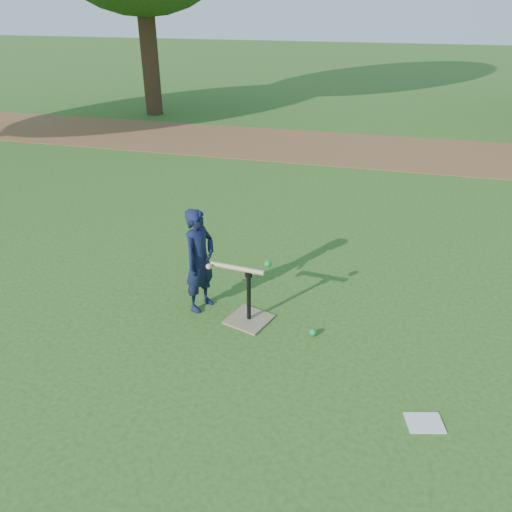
# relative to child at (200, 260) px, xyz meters

# --- Properties ---
(ground) EXTENTS (80.00, 80.00, 0.00)m
(ground) POSITION_rel_child_xyz_m (0.79, -0.22, -0.60)
(ground) COLOR #285116
(ground) RESTS_ON ground
(dirt_strip) EXTENTS (24.00, 3.00, 0.01)m
(dirt_strip) POSITION_rel_child_xyz_m (0.79, 7.28, -0.60)
(dirt_strip) COLOR brown
(dirt_strip) RESTS_ON ground
(child) EXTENTS (0.41, 0.51, 1.20)m
(child) POSITION_rel_child_xyz_m (0.00, 0.00, 0.00)
(child) COLOR black
(child) RESTS_ON ground
(wiffle_ball_ground) EXTENTS (0.08, 0.08, 0.08)m
(wiffle_ball_ground) POSITION_rel_child_xyz_m (1.33, -0.23, -0.56)
(wiffle_ball_ground) COLOR #0C8B33
(wiffle_ball_ground) RESTS_ON ground
(clipboard) EXTENTS (0.35, 0.30, 0.01)m
(clipboard) POSITION_rel_child_xyz_m (2.43, -1.20, -0.60)
(clipboard) COLOR silver
(clipboard) RESTS_ON ground
(batting_tee) EXTENTS (0.54, 0.54, 0.61)m
(batting_tee) POSITION_rel_child_xyz_m (0.60, -0.13, -0.49)
(batting_tee) COLOR #817352
(batting_tee) RESTS_ON ground
(swing_action) EXTENTS (0.68, 0.20, 0.12)m
(swing_action) POSITION_rel_child_xyz_m (0.51, -0.13, 0.06)
(swing_action) COLOR tan
(swing_action) RESTS_ON ground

